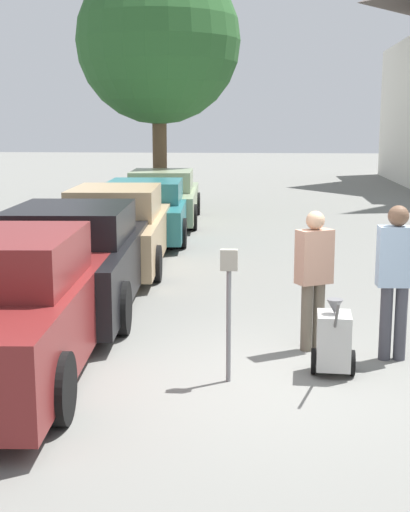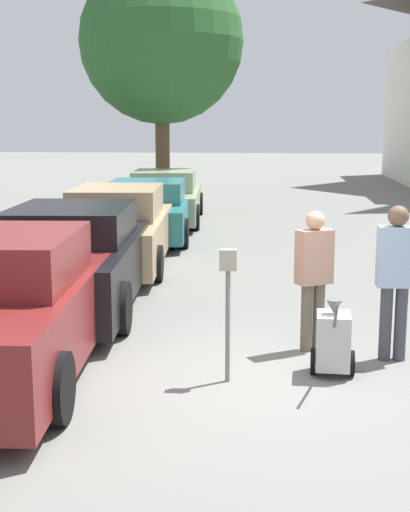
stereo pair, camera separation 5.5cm
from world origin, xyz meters
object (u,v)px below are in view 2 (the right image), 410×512
Objects in this scene: parked_car_maroon at (2,306)px; parked_car_tan at (119,229)px; parked_car_sage at (165,198)px; person_worker at (314,272)px; parked_car_black at (75,258)px; person_supervisor at (396,273)px; parked_car_teal at (148,211)px; equipment_cart at (333,340)px; parking_meter at (228,291)px.

parked_car_tan is at bearing 86.02° from parked_car_maroon.
person_worker reaches higher than parked_car_sage.
parked_car_sage is at bearing -102.46° from person_worker.
person_supervisor is at bearing -31.20° from parked_car_black.
person_worker is (3.45, -8.38, 0.32)m from parked_car_teal.
parked_car_maroon is 2.96m from parked_car_black.
equipment_cart is (3.62, -9.25, -0.26)m from parked_car_teal.
person_supervisor reaches higher than person_worker.
person_supervisor reaches higher than parking_meter.
equipment_cart is at bearing 35.30° from person_supervisor.
person_supervisor is (4.35, -8.68, 0.39)m from parked_car_teal.
parked_car_tan reaches higher than parking_meter.
parked_car_tan is (0.00, 6.09, -0.03)m from parked_car_maroon.
parked_car_maroon is 12.17m from parked_car_sage.
parking_meter is 0.84× the size of person_worker.
equipment_cart is at bearing 15.24° from parking_meter.
parking_meter is 1.31m from equipment_cart.
parked_car_black reaches higher than parked_car_sage.
parked_car_black is at bearing -93.98° from parked_car_tan.
parked_car_teal is 9.94m from equipment_cart.
parked_car_maroon is 6.09m from parked_car_tan.
parked_car_black reaches higher than parking_meter.
equipment_cart is (-0.73, -0.57, -0.65)m from person_supervisor.
parked_car_teal is 9.07m from person_worker.
parking_meter is (2.50, -0.15, 0.27)m from parked_car_maroon.
person_supervisor is 1.80× the size of equipment_cart.
equipment_cart is (3.62, 0.15, -0.34)m from parked_car_maroon.
parked_car_teal is at bearing -93.98° from parked_car_sage.
parked_car_teal is at bearing -66.01° from person_supervisor.
parked_car_black is at bearing -29.83° from person_supervisor.
person_worker reaches higher than parking_meter.
parked_car_maroon reaches higher than parking_meter.
equipment_cart is at bearing 71.61° from person_worker.
person_supervisor is at bearing -54.97° from parked_car_tan.
person_worker is (3.45, -1.94, 0.25)m from parked_car_black.
parked_car_teal is (-0.00, 3.32, -0.05)m from parked_car_tan.
parked_car_maroon is at bearing -174.54° from equipment_cart.
person_worker reaches higher than equipment_cart.
person_supervisor is at bearing 40.92° from equipment_cart.
parked_car_tan reaches higher than parked_car_teal.
parked_car_black is 1.01× the size of parked_car_tan.
parked_car_maroon reaches higher than parked_car_tan.
equipment_cart is at bearing -41.73° from parked_car_black.
person_worker is 1.70× the size of equipment_cart.
parked_car_maroon is 0.97× the size of parked_car_teal.
parked_car_maroon is 2.51m from parking_meter.
person_worker is at bearing 50.92° from parking_meter.
parked_car_black is (0.00, 2.96, -0.01)m from parked_car_maroon.
parked_car_teal is at bearing 86.03° from parked_car_black.
parked_car_black is 5.37× the size of equipment_cart.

